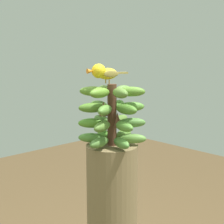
% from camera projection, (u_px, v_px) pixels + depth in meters
% --- Properties ---
extents(banana_bunch, '(0.31, 0.30, 0.27)m').
position_uv_depth(banana_bunch, '(112.00, 115.00, 1.34)').
color(banana_bunch, '#4C2D1E').
rests_on(banana_bunch, banana_tree).
extents(perched_bird, '(0.20, 0.08, 0.09)m').
position_uv_depth(perched_bird, '(103.00, 72.00, 1.33)').
color(perched_bird, '#C68933').
rests_on(perched_bird, banana_bunch).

